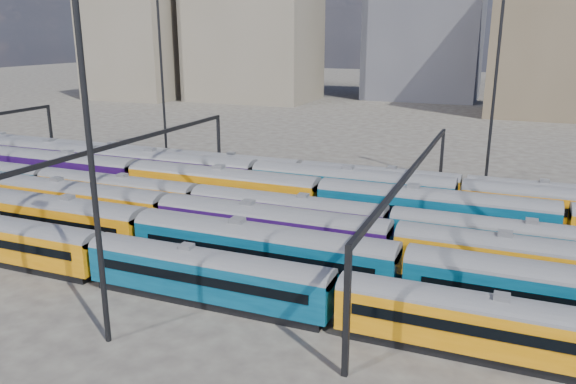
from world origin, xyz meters
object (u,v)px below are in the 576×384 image
at_px(rake_0, 98,251).
at_px(rake_2, 393,241).
at_px(rake_1, 143,228).
at_px(mast_2, 87,122).

distance_m(rake_0, rake_2, 23.25).
relative_size(rake_1, mast_2, 5.14).
relative_size(rake_1, rake_2, 1.02).
distance_m(rake_1, rake_2, 20.96).
height_order(rake_2, mast_2, mast_2).
height_order(rake_1, rake_2, rake_1).
height_order(rake_0, mast_2, mast_2).
xyz_separation_m(rake_1, mast_2, (5.81, -12.00, 11.13)).
distance_m(rake_0, mast_2, 14.92).
bearing_deg(mast_2, rake_2, 49.46).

